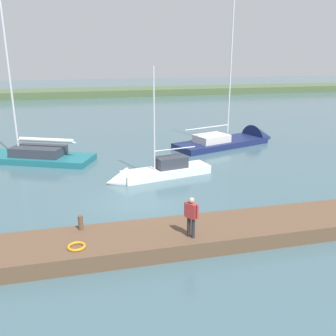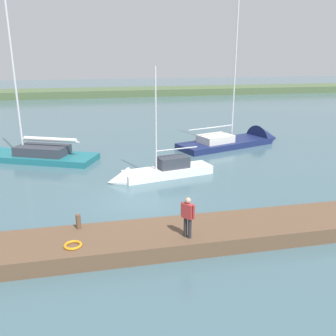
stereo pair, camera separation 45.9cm
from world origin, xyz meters
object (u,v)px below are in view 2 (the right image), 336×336
at_px(life_ring_buoy, 73,245).
at_px(sailboat_mid_channel, 244,142).
at_px(sailboat_inner_slip, 156,174).
at_px(sailboat_behind_pier, 9,156).
at_px(mooring_post_near, 78,222).
at_px(person_on_dock, 188,215).

distance_m(life_ring_buoy, sailboat_mid_channel, 21.15).
distance_m(sailboat_inner_slip, sailboat_mid_channel, 11.61).
relative_size(sailboat_inner_slip, sailboat_mid_channel, 0.58).
bearing_deg(life_ring_buoy, sailboat_mid_channel, -130.06).
xyz_separation_m(sailboat_inner_slip, sailboat_mid_channel, (-8.97, -7.38, -0.12)).
distance_m(life_ring_buoy, sailboat_behind_pier, 16.25).
height_order(mooring_post_near, life_ring_buoy, mooring_post_near).
bearing_deg(person_on_dock, life_ring_buoy, -42.44).
bearing_deg(sailboat_inner_slip, life_ring_buoy, 50.43).
height_order(sailboat_behind_pier, sailboat_inner_slip, sailboat_behind_pier).
bearing_deg(life_ring_buoy, sailboat_inner_slip, -117.79).
xyz_separation_m(mooring_post_near, life_ring_buoy, (0.18, 1.43, -0.25)).
relative_size(life_ring_buoy, person_on_dock, 0.41).
bearing_deg(sailboat_behind_pier, sailboat_mid_channel, -153.51).
height_order(sailboat_mid_channel, person_on_dock, sailboat_mid_channel).
bearing_deg(sailboat_mid_channel, mooring_post_near, -151.21).
xyz_separation_m(sailboat_behind_pier, sailboat_mid_channel, (-18.64, -0.75, -0.07)).
relative_size(life_ring_buoy, sailboat_behind_pier, 0.05).
height_order(life_ring_buoy, sailboat_inner_slip, sailboat_inner_slip).
relative_size(sailboat_behind_pier, sailboat_mid_channel, 1.02).
xyz_separation_m(mooring_post_near, sailboat_mid_channel, (-13.42, -14.76, -0.83)).
xyz_separation_m(sailboat_behind_pier, person_on_dock, (-9.26, 15.62, 1.37)).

